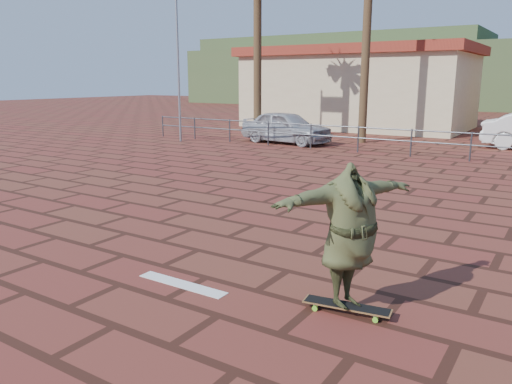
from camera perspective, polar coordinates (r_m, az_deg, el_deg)
ground at (r=8.22m, az=-6.62°, el=-6.62°), size 120.00×120.00×0.00m
paint_stripe at (r=6.95m, az=-8.45°, el=-10.38°), size 1.40×0.22×0.01m
guardrail at (r=18.75m, az=17.34°, el=5.94°), size 24.06×0.06×1.00m
flagpole at (r=22.62m, az=-8.75°, el=17.48°), size 1.30×0.10×8.00m
building_west at (r=30.04m, az=11.63°, el=11.66°), size 12.60×7.60×4.50m
hill_back at (r=67.59m, az=9.56°, el=13.66°), size 35.00×14.00×8.00m
longboard at (r=6.17m, az=10.33°, el=-12.73°), size 1.06×0.38×0.10m
skateboarder at (r=5.85m, az=10.67°, el=-4.97°), size 1.35×2.16×1.71m
car_silver at (r=21.85m, az=3.47°, el=7.42°), size 4.24×2.06×1.39m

